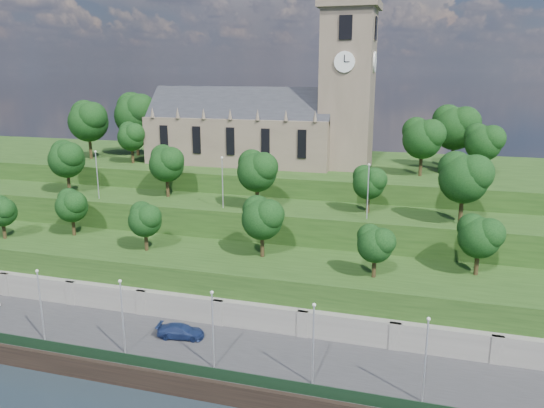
% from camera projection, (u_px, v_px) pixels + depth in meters
% --- Properties ---
extents(ground, '(320.00, 320.00, 0.00)m').
position_uv_depth(ground, '(131.00, 386.00, 53.07)').
color(ground, black).
rests_on(ground, ground).
extents(promenade, '(160.00, 12.00, 2.00)m').
position_uv_depth(promenade, '(159.00, 348.00, 58.41)').
color(promenade, '#2D2D30').
rests_on(promenade, ground).
extents(quay_wall, '(160.00, 0.50, 2.20)m').
position_uv_depth(quay_wall, '(130.00, 377.00, 52.75)').
color(quay_wall, black).
rests_on(quay_wall, ground).
extents(fence, '(160.00, 0.10, 1.20)m').
position_uv_depth(fence, '(132.00, 360.00, 52.99)').
color(fence, black).
rests_on(fence, promenade).
extents(retaining_wall, '(160.00, 2.10, 5.00)m').
position_uv_depth(retaining_wall, '(182.00, 312.00, 63.60)').
color(retaining_wall, slate).
rests_on(retaining_wall, ground).
extents(embankment_lower, '(160.00, 12.00, 8.00)m').
position_uv_depth(embankment_lower, '(202.00, 282.00, 68.84)').
color(embankment_lower, '#1E3C14').
rests_on(embankment_lower, ground).
extents(embankment_upper, '(160.00, 10.00, 12.00)m').
position_uv_depth(embankment_upper, '(231.00, 242.00, 78.59)').
color(embankment_upper, '#1E3C14').
rests_on(embankment_upper, ground).
extents(hilltop, '(160.00, 32.00, 15.00)m').
position_uv_depth(hilltop, '(271.00, 200.00, 97.77)').
color(hilltop, '#1E3C14').
rests_on(hilltop, ground).
extents(church, '(38.60, 12.35, 27.60)m').
position_uv_depth(church, '(269.00, 120.00, 90.14)').
color(church, brown).
rests_on(church, hilltop).
extents(trees_lower, '(66.79, 8.38, 7.71)m').
position_uv_depth(trees_lower, '(225.00, 220.00, 66.15)').
color(trees_lower, black).
rests_on(trees_lower, embankment_lower).
extents(trees_upper, '(64.61, 8.68, 9.07)m').
position_uv_depth(trees_upper, '(256.00, 168.00, 73.66)').
color(trees_upper, black).
rests_on(trees_upper, embankment_upper).
extents(trees_hilltop, '(73.96, 15.88, 11.82)m').
position_uv_depth(trees_hilltop, '(247.00, 123.00, 90.82)').
color(trees_hilltop, black).
rests_on(trees_hilltop, hilltop).
extents(lamp_posts_promenade, '(60.36, 0.36, 8.24)m').
position_uv_depth(lamp_posts_promenade, '(122.00, 311.00, 54.29)').
color(lamp_posts_promenade, '#B2B2B7').
rests_on(lamp_posts_promenade, promenade).
extents(lamp_posts_upper, '(40.36, 0.36, 7.29)m').
position_uv_depth(lamp_posts_upper, '(222.00, 178.00, 73.29)').
color(lamp_posts_upper, '#B2B2B7').
rests_on(lamp_posts_upper, embankment_upper).
extents(car_right, '(5.45, 2.85, 1.51)m').
position_uv_depth(car_right, '(181.00, 331.00, 58.52)').
color(car_right, '#16234D').
rests_on(car_right, promenade).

